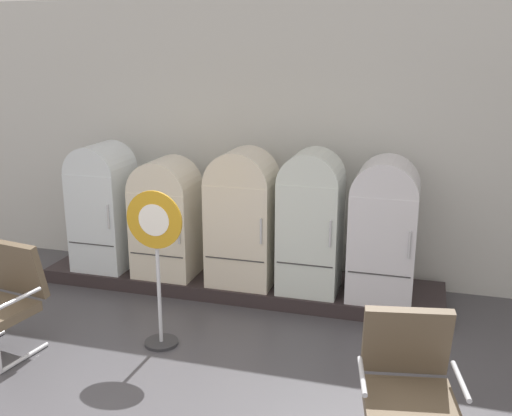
# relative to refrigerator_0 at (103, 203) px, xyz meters

# --- Properties ---
(back_wall) EXTENTS (11.76, 0.12, 3.28)m
(back_wall) POSITION_rel_refrigerator_0_xyz_m (1.64, 0.75, 0.71)
(back_wall) COLOR silver
(back_wall) RESTS_ON ground
(display_plinth) EXTENTS (4.61, 0.95, 0.16)m
(display_plinth) POSITION_rel_refrigerator_0_xyz_m (1.64, 0.12, -0.87)
(display_plinth) COLOR #2E2627
(display_plinth) RESTS_ON ground
(refrigerator_0) EXTENTS (0.63, 0.66, 1.49)m
(refrigerator_0) POSITION_rel_refrigerator_0_xyz_m (0.00, 0.00, 0.00)
(refrigerator_0) COLOR white
(refrigerator_0) RESTS_ON display_plinth
(refrigerator_1) EXTENTS (0.69, 0.62, 1.37)m
(refrigerator_1) POSITION_rel_refrigerator_0_xyz_m (0.82, -0.02, -0.08)
(refrigerator_1) COLOR silver
(refrigerator_1) RESTS_ON display_plinth
(refrigerator_2) EXTENTS (0.72, 0.61, 1.52)m
(refrigerator_2) POSITION_rel_refrigerator_0_xyz_m (1.74, -0.03, 0.01)
(refrigerator_2) COLOR beige
(refrigerator_2) RESTS_ON display_plinth
(refrigerator_3) EXTENTS (0.64, 0.61, 1.54)m
(refrigerator_3) POSITION_rel_refrigerator_0_xyz_m (2.50, -0.03, 0.03)
(refrigerator_3) COLOR silver
(refrigerator_3) RESTS_ON display_plinth
(refrigerator_4) EXTENTS (0.67, 0.71, 1.49)m
(refrigerator_4) POSITION_rel_refrigerator_0_xyz_m (3.26, 0.02, -0.01)
(refrigerator_4) COLOR silver
(refrigerator_4) RESTS_ON display_plinth
(armchair_left) EXTENTS (0.75, 0.74, 1.01)m
(armchair_left) POSITION_rel_refrigerator_0_xyz_m (0.01, -1.82, -0.40)
(armchair_left) COLOR silver
(armchair_left) RESTS_ON ground
(armchair_right) EXTENTS (0.75, 0.75, 1.01)m
(armchair_right) POSITION_rel_refrigerator_0_xyz_m (3.62, -2.25, -0.40)
(armchair_right) COLOR silver
(armchair_right) RESTS_ON ground
(sign_stand) EXTENTS (0.54, 0.32, 1.51)m
(sign_stand) POSITION_rel_refrigerator_0_xyz_m (1.34, -1.37, -0.14)
(sign_stand) COLOR #2D2D30
(sign_stand) RESTS_ON ground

